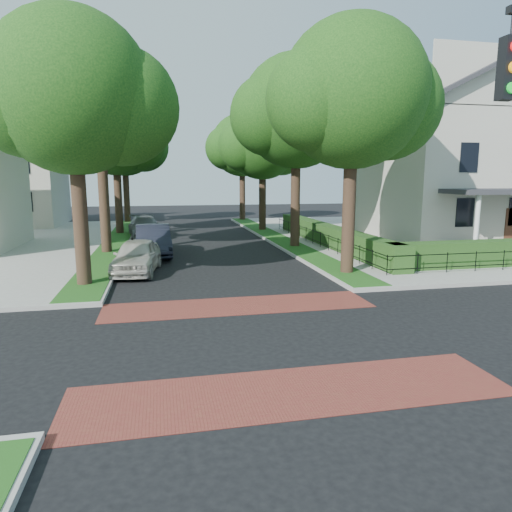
{
  "coord_description": "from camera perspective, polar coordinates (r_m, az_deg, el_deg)",
  "views": [
    {
      "loc": [
        -2.5,
        -11.49,
        4.29
      ],
      "look_at": [
        0.7,
        3.7,
        1.6
      ],
      "focal_mm": 32.0,
      "sensor_mm": 36.0,
      "label": 1
    }
  ],
  "objects": [
    {
      "name": "tree_left_far",
      "position": [
        35.94,
        -17.01,
        13.92
      ],
      "size": [
        7.0,
        6.02,
        9.86
      ],
      "color": "black",
      "rests_on": "sidewalk_nw"
    },
    {
      "name": "house_victorian",
      "position": [
        33.98,
        24.76,
        11.86
      ],
      "size": [
        13.0,
        13.05,
        12.48
      ],
      "color": "beige",
      "rests_on": "sidewalk_ne"
    },
    {
      "name": "tree_right_far",
      "position": [
        36.72,
        0.91,
        13.91
      ],
      "size": [
        7.25,
        6.23,
        9.74
      ],
      "color": "black",
      "rests_on": "sidewalk_ne"
    },
    {
      "name": "crosswalk_far",
      "position": [
        15.51,
        -2.16,
        -6.22
      ],
      "size": [
        9.0,
        2.2,
        0.01
      ],
      "primitive_type": "cube",
      "color": "maroon",
      "rests_on": "ground"
    },
    {
      "name": "tree_left_back",
      "position": [
        44.93,
        -16.01,
        13.44
      ],
      "size": [
        7.75,
        6.66,
        10.44
      ],
      "color": "black",
      "rests_on": "sidewalk_nw"
    },
    {
      "name": "fence_main_road",
      "position": [
        28.35,
        7.58,
        2.26
      ],
      "size": [
        0.06,
        18.0,
        0.9
      ],
      "primitive_type": null,
      "color": "black",
      "rests_on": "sidewalk_ne"
    },
    {
      "name": "tree_right_mid",
      "position": [
        28.19,
        5.17,
        17.32
      ],
      "size": [
        8.25,
        7.09,
        11.22
      ],
      "color": "black",
      "rests_on": "sidewalk_ne"
    },
    {
      "name": "parked_car_rear",
      "position": [
        33.87,
        -13.72,
        3.55
      ],
      "size": [
        2.74,
        5.4,
        1.5
      ],
      "primitive_type": "imported",
      "rotation": [
        0.0,
        0.0,
        0.13
      ],
      "color": "slate",
      "rests_on": "ground"
    },
    {
      "name": "tree_left_mid",
      "position": [
        27.2,
        -18.8,
        17.9
      ],
      "size": [
        8.0,
        6.88,
        11.48
      ],
      "color": "black",
      "rests_on": "sidewalk_nw"
    },
    {
      "name": "crosswalk_near",
      "position": [
        9.66,
        4.57,
        -16.53
      ],
      "size": [
        9.0,
        2.2,
        0.01
      ],
      "primitive_type": "cube",
      "color": "maroon",
      "rests_on": "ground"
    },
    {
      "name": "grass_strip_ne",
      "position": [
        31.87,
        2.56,
        2.37
      ],
      "size": [
        1.6,
        29.8,
        0.02
      ],
      "primitive_type": "cube",
      "color": "#214814",
      "rests_on": "sidewalk_ne"
    },
    {
      "name": "hedge_main_road",
      "position": [
        28.61,
        9.1,
        2.59
      ],
      "size": [
        1.0,
        18.0,
        1.2
      ],
      "primitive_type": "cube",
      "color": "#1E4217",
      "rests_on": "sidewalk_ne"
    },
    {
      "name": "tree_right_back",
      "position": [
        45.55,
        -1.67,
        13.57
      ],
      "size": [
        7.5,
        6.45,
        10.2
      ],
      "color": "black",
      "rests_on": "sidewalk_ne"
    },
    {
      "name": "grass_strip_nw",
      "position": [
        31.01,
        -17.16,
        1.73
      ],
      "size": [
        1.6,
        29.8,
        0.02
      ],
      "primitive_type": "cube",
      "color": "#214814",
      "rests_on": "sidewalk_nw"
    },
    {
      "name": "tree_left_near",
      "position": [
        19.18,
        -21.54,
        18.1
      ],
      "size": [
        7.5,
        6.45,
        10.2
      ],
      "color": "black",
      "rests_on": "sidewalk_nw"
    },
    {
      "name": "parked_car_front",
      "position": [
        21.28,
        -14.69,
        -0.02
      ],
      "size": [
        2.39,
        4.71,
        1.54
      ],
      "primitive_type": "imported",
      "rotation": [
        0.0,
        0.0,
        -0.13
      ],
      "color": "beige",
      "rests_on": "ground"
    },
    {
      "name": "sidewalk_ne",
      "position": [
        37.84,
        23.78,
        2.59
      ],
      "size": [
        30.0,
        30.0,
        0.15
      ],
      "primitive_type": "cube",
      "color": "gray",
      "rests_on": "ground"
    },
    {
      "name": "parked_car_middle",
      "position": [
        25.74,
        -12.73,
        1.91
      ],
      "size": [
        2.02,
        5.25,
        1.71
      ],
      "primitive_type": "imported",
      "rotation": [
        0.0,
        0.0,
        0.04
      ],
      "color": "black",
      "rests_on": "ground"
    },
    {
      "name": "tree_right_near",
      "position": [
        20.68,
        12.01,
        18.9
      ],
      "size": [
        7.75,
        6.67,
        10.66
      ],
      "color": "black",
      "rests_on": "sidewalk_ne"
    },
    {
      "name": "house_left_far",
      "position": [
        45.39,
        -28.96,
        9.57
      ],
      "size": [
        10.0,
        9.0,
        10.14
      ],
      "color": "beige",
      "rests_on": "sidewalk_nw"
    },
    {
      "name": "ground",
      "position": [
        12.52,
        0.36,
        -10.21
      ],
      "size": [
        120.0,
        120.0,
        0.0
      ],
      "primitive_type": "plane",
      "color": "black",
      "rests_on": "ground"
    }
  ]
}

